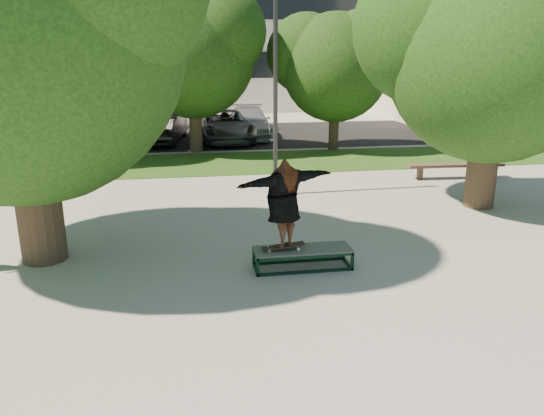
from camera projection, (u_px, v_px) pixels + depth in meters
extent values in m
plane|color=#99958C|center=(268.00, 265.00, 9.98)|extent=(120.00, 120.00, 0.00)
cube|color=#1B4313|center=(254.00, 162.00, 19.12)|extent=(30.00, 4.00, 0.02)
cube|color=black|center=(215.00, 135.00, 25.11)|extent=(40.00, 8.00, 0.01)
cylinder|color=#38281E|center=(36.00, 179.00, 9.82)|extent=(0.84, 0.84, 3.20)
sphere|color=#15340E|center=(17.00, 39.00, 9.11)|extent=(5.80, 5.80, 5.80)
cylinder|color=#38281E|center=(484.00, 149.00, 13.33)|extent=(0.76, 0.76, 3.00)
sphere|color=#15340E|center=(495.00, 55.00, 12.67)|extent=(5.20, 5.20, 5.20)
sphere|color=#15340E|center=(432.00, 27.00, 13.02)|extent=(3.90, 3.90, 3.90)
cylinder|color=#38281E|center=(41.00, 123.00, 18.97)|extent=(0.44, 0.44, 2.80)
sphere|color=black|center=(34.00, 63.00, 18.38)|extent=(4.40, 4.40, 4.40)
sphere|color=black|center=(4.00, 47.00, 18.68)|extent=(3.30, 3.30, 3.30)
sphere|color=black|center=(58.00, 40.00, 17.90)|extent=(3.08, 3.08, 3.08)
cylinder|color=#38281E|center=(195.00, 114.00, 20.74)|extent=(0.50, 0.50, 3.00)
sphere|color=black|center=(193.00, 55.00, 20.11)|extent=(4.80, 4.80, 4.80)
sphere|color=black|center=(160.00, 38.00, 20.43)|extent=(3.60, 3.60, 3.60)
sphere|color=black|center=(221.00, 31.00, 19.58)|extent=(3.36, 3.36, 3.36)
cylinder|color=#38281E|center=(334.00, 118.00, 21.19)|extent=(0.40, 0.40, 2.60)
sphere|color=black|center=(336.00, 68.00, 20.63)|extent=(4.20, 4.20, 4.20)
sphere|color=black|center=(306.00, 54.00, 20.92)|extent=(3.15, 3.15, 3.15)
sphere|color=black|center=(363.00, 48.00, 20.17)|extent=(2.94, 2.94, 2.94)
cylinder|color=#2D2D30|center=(275.00, 85.00, 14.01)|extent=(0.12, 0.12, 6.00)
cube|color=black|center=(172.00, 65.00, 32.39)|extent=(27.60, 0.12, 1.60)
cube|color=black|center=(169.00, 4.00, 31.39)|extent=(27.60, 0.12, 1.60)
cube|color=beige|center=(502.00, 48.00, 32.44)|extent=(15.00, 10.00, 8.00)
cube|color=#475147|center=(303.00, 249.00, 9.78)|extent=(1.80, 0.60, 0.03)
cylinder|color=white|center=(269.00, 251.00, 9.59)|extent=(0.06, 0.03, 0.06)
cylinder|color=white|center=(268.00, 248.00, 9.74)|extent=(0.06, 0.03, 0.06)
cylinder|color=white|center=(299.00, 249.00, 9.67)|extent=(0.06, 0.03, 0.06)
cylinder|color=white|center=(297.00, 246.00, 9.82)|extent=(0.06, 0.03, 0.06)
cube|color=black|center=(283.00, 246.00, 9.69)|extent=(0.78, 0.20, 0.10)
imported|color=#4C3420|center=(284.00, 203.00, 9.46)|extent=(2.04, 1.32, 1.63)
cube|color=brown|center=(420.00, 173.00, 16.56)|extent=(0.16, 0.16, 0.41)
cube|color=brown|center=(489.00, 171.00, 16.78)|extent=(0.16, 0.16, 0.41)
cube|color=brown|center=(455.00, 165.00, 16.61)|extent=(3.10, 0.59, 0.08)
imported|color=#ADADB2|center=(86.00, 130.00, 21.69)|extent=(2.02, 4.40, 1.46)
imported|color=black|center=(161.00, 123.00, 23.22)|extent=(2.40, 5.11, 1.62)
imported|color=#5A5A5F|center=(226.00, 126.00, 23.44)|extent=(2.32, 4.89, 1.35)
imported|color=silver|center=(249.00, 122.00, 24.47)|extent=(2.15, 4.78, 1.36)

